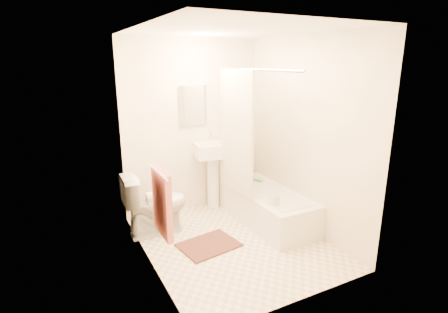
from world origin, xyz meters
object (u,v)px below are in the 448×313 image
bath_mat (209,245)px  soap_bottle (275,198)px  bathtub (267,206)px  toilet (155,204)px  sink (214,172)px

bath_mat → soap_bottle: (0.78, -0.18, 0.51)m
bathtub → bath_mat: bearing=-165.7°
toilet → bathtub: 1.47m
toilet → bath_mat: (0.44, -0.61, -0.37)m
bathtub → soap_bottle: (-0.19, -0.43, 0.31)m
toilet → sink: (0.99, 0.39, 0.15)m
soap_bottle → bath_mat: bearing=166.9°
toilet → bath_mat: 0.84m
bathtub → toilet: bearing=165.5°
sink → bathtub: sink is taller
bathtub → soap_bottle: size_ratio=7.48×
toilet → sink: 1.08m
soap_bottle → bathtub: bearing=66.0°
bathtub → sink: bearing=119.0°
bathtub → soap_bottle: bearing=-114.0°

